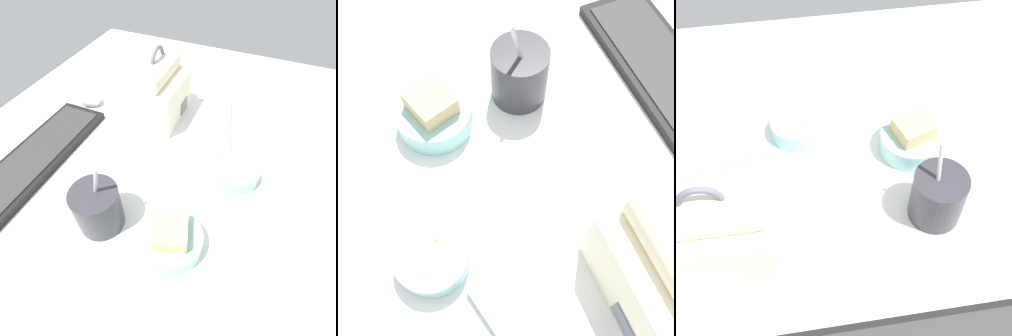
% 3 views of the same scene
% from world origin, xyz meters
% --- Properties ---
extents(desk_surface, '(1.40, 1.10, 0.02)m').
position_xyz_m(desk_surface, '(0.00, 0.00, 0.01)').
color(desk_surface, white).
rests_on(desk_surface, ground).
extents(lunch_bag, '(0.17, 0.13, 0.20)m').
position_xyz_m(lunch_bag, '(0.21, 0.09, 0.10)').
color(lunch_bag, '#EFE5C1').
rests_on(lunch_bag, desk_surface).
extents(soup_cup, '(0.09, 0.09, 0.17)m').
position_xyz_m(soup_cup, '(-0.15, 0.06, 0.07)').
color(soup_cup, '#333338').
rests_on(soup_cup, desk_surface).
extents(bento_bowl_sandwich, '(0.12, 0.12, 0.07)m').
position_xyz_m(bento_bowl_sandwich, '(-0.15, -0.09, 0.05)').
color(bento_bowl_sandwich, '#93D1CC').
rests_on(bento_bowl_sandwich, desk_surface).
extents(bento_bowl_snacks, '(0.10, 0.10, 0.05)m').
position_xyz_m(bento_bowl_snacks, '(0.07, -0.16, 0.04)').
color(bento_bowl_snacks, '#93D1CC').
rests_on(bento_bowl_snacks, desk_surface).
extents(chopstick_case, '(0.22, 0.07, 0.02)m').
position_xyz_m(chopstick_case, '(0.23, -0.10, 0.03)').
color(chopstick_case, '#99C6D6').
rests_on(chopstick_case, desk_surface).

